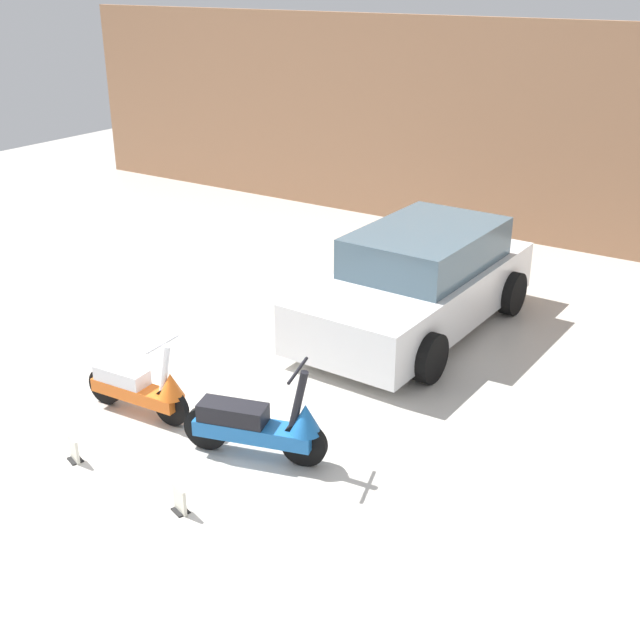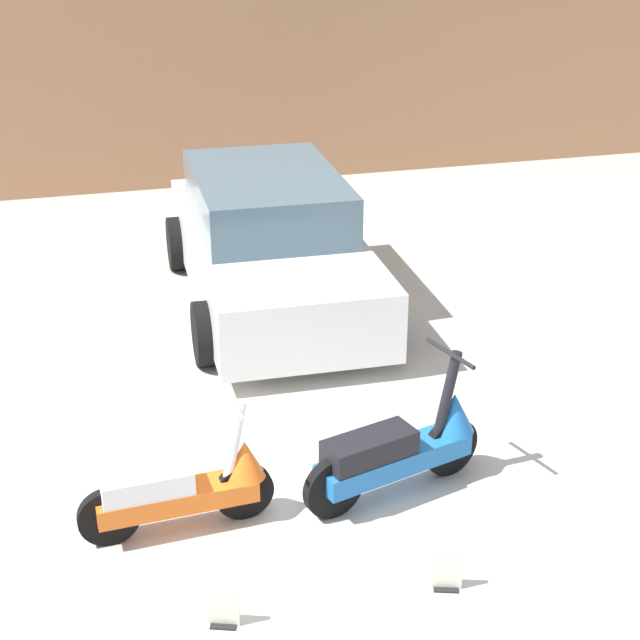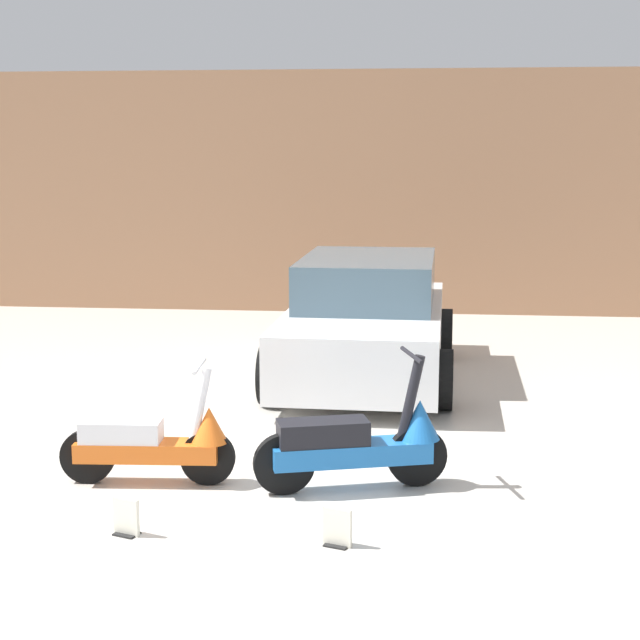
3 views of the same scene
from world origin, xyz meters
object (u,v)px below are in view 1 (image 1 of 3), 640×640
at_px(scooter_front_right, 260,425).
at_px(placard_near_left_scooter, 74,451).
at_px(scooter_front_left, 141,387).
at_px(placard_near_right_scooter, 180,501).
at_px(car_rear_left, 419,282).

relative_size(scooter_front_right, placard_near_left_scooter, 5.67).
height_order(scooter_front_left, placard_near_right_scooter, scooter_front_left).
bearing_deg(placard_near_right_scooter, scooter_front_right, 86.00).
height_order(car_rear_left, placard_near_left_scooter, car_rear_left).
relative_size(car_rear_left, placard_near_left_scooter, 15.65).
bearing_deg(scooter_front_right, scooter_front_left, 165.22).
relative_size(scooter_front_left, placard_near_left_scooter, 5.29).
distance_m(placard_near_left_scooter, placard_near_right_scooter, 1.44).
xyz_separation_m(scooter_front_left, placard_near_left_scooter, (0.08, -1.03, -0.23)).
distance_m(scooter_front_right, car_rear_left, 3.75).
bearing_deg(scooter_front_right, car_rear_left, 76.06).
xyz_separation_m(scooter_front_right, placard_near_left_scooter, (-1.52, -1.07, -0.26)).
height_order(scooter_front_left, car_rear_left, car_rear_left).
bearing_deg(scooter_front_left, car_rear_left, 65.51).
xyz_separation_m(car_rear_left, placard_near_left_scooter, (-1.36, -4.81, -0.54)).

